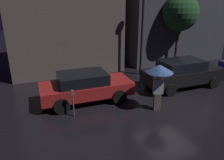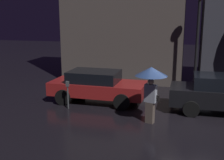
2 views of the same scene
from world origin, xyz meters
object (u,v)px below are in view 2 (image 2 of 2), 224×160
parking_meter (68,92)px  street_lamp_near (198,24)px  parked_car_red (97,85)px  pedestrian_with_umbrella (151,78)px

parking_meter → street_lamp_near: 6.97m
parked_car_red → parking_meter: (-0.86, -1.29, -0.02)m
street_lamp_near → pedestrian_with_umbrella: bearing=-109.6°
parked_car_red → pedestrian_with_umbrella: (2.68, -2.03, 0.93)m
parked_car_red → pedestrian_with_umbrella: size_ratio=2.07×
pedestrian_with_umbrella → parking_meter: size_ratio=1.75×
parked_car_red → parking_meter: parked_car_red is taller
pedestrian_with_umbrella → street_lamp_near: (1.63, 4.57, 1.74)m
parked_car_red → parking_meter: size_ratio=3.63×
parked_car_red → parking_meter: 1.55m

